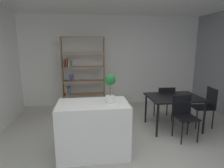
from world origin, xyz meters
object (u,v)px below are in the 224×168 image
at_px(dining_chair_window_side, 206,104).
at_px(dining_chair_far, 165,100).
at_px(potted_plant_on_island, 110,86).
at_px(dining_chair_near, 184,113).
at_px(dining_table, 174,100).
at_px(kitchen_island, 93,129).
at_px(open_bookshelf, 80,75).

xyz_separation_m(dining_chair_window_side, dining_chair_far, (-0.80, 0.48, -0.02)).
bearing_deg(dining_chair_window_side, potted_plant_on_island, -64.66).
relative_size(dining_chair_near, dining_chair_window_side, 0.95).
height_order(dining_table, dining_chair_window_side, dining_chair_window_side).
distance_m(potted_plant_on_island, dining_table, 1.82).
bearing_deg(potted_plant_on_island, dining_chair_far, 40.00).
distance_m(kitchen_island, dining_chair_near, 1.86).
xyz_separation_m(dining_table, dining_chair_near, (-0.01, -0.47, -0.14)).
bearing_deg(dining_chair_near, dining_table, 85.36).
height_order(potted_plant_on_island, dining_chair_near, potted_plant_on_island).
distance_m(kitchen_island, open_bookshelf, 2.54).
xyz_separation_m(kitchen_island, dining_chair_far, (1.83, 1.29, 0.06)).
relative_size(dining_table, dining_chair_far, 1.34).
height_order(kitchen_island, potted_plant_on_island, potted_plant_on_island).
distance_m(dining_chair_window_side, dining_chair_far, 0.93).
height_order(potted_plant_on_island, open_bookshelf, open_bookshelf).
bearing_deg(dining_chair_window_side, dining_chair_near, -53.59).
height_order(kitchen_island, dining_table, kitchen_island).
relative_size(potted_plant_on_island, dining_chair_window_side, 0.52).
bearing_deg(dining_chair_window_side, kitchen_island, -66.67).
bearing_deg(dining_chair_near, open_bookshelf, 130.64).
xyz_separation_m(dining_table, dining_chair_far, (-0.00, 0.47, -0.15)).
distance_m(open_bookshelf, dining_chair_window_side, 3.37).
bearing_deg(open_bookshelf, dining_chair_far, -29.39).
distance_m(dining_chair_near, dining_chair_far, 0.95).
relative_size(kitchen_island, potted_plant_on_island, 2.48).
xyz_separation_m(kitchen_island, dining_chair_window_side, (2.62, 0.81, 0.08)).
distance_m(kitchen_island, dining_chair_window_side, 2.75).
height_order(dining_chair_near, dining_chair_far, dining_chair_near).
bearing_deg(kitchen_island, open_bookshelf, 96.22).
bearing_deg(kitchen_island, dining_chair_window_side, 17.06).
distance_m(kitchen_island, potted_plant_on_island, 0.80).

